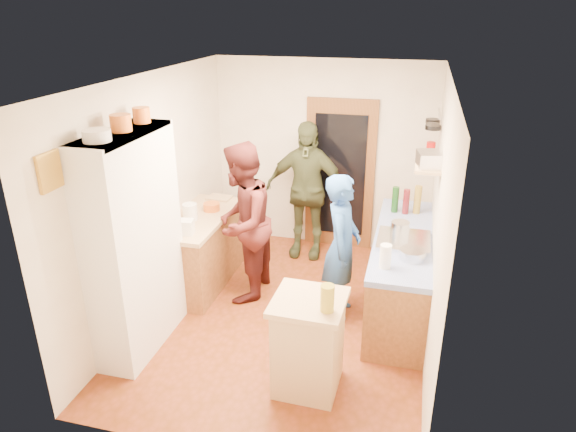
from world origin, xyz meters
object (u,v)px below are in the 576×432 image
at_px(island_base, 308,346).
at_px(person_left, 246,222).
at_px(person_back, 307,190).
at_px(hutch_body, 135,244).
at_px(person_hob, 344,248).
at_px(right_counter_base, 401,274).

relative_size(island_base, person_left, 0.46).
bearing_deg(person_left, person_back, 159.56).
height_order(hutch_body, person_back, hutch_body).
bearing_deg(person_hob, hutch_body, 117.31).
bearing_deg(right_counter_base, person_hob, -153.04).
bearing_deg(right_counter_base, person_back, 141.29).
bearing_deg(island_base, person_hob, 84.66).
height_order(right_counter_base, person_hob, person_hob).
bearing_deg(person_left, person_hob, 81.64).
height_order(right_counter_base, person_back, person_back).
height_order(right_counter_base, person_left, person_left).
bearing_deg(island_base, hutch_body, 171.74).
height_order(island_base, person_back, person_back).
height_order(island_base, person_left, person_left).
xyz_separation_m(hutch_body, person_back, (1.17, 2.36, -0.16)).
xyz_separation_m(right_counter_base, person_back, (-1.33, 1.06, 0.52)).
distance_m(right_counter_base, person_hob, 0.79).
bearing_deg(person_back, right_counter_base, -38.67).
xyz_separation_m(island_base, person_left, (-1.05, 1.42, 0.50)).
bearing_deg(person_left, island_base, 36.53).
xyz_separation_m(right_counter_base, island_base, (-0.73, -1.56, 0.01)).
distance_m(hutch_body, person_hob, 2.15).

